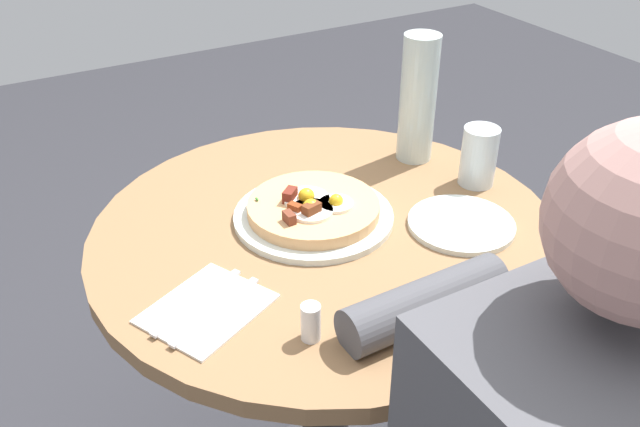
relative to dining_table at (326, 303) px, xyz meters
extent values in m
cylinder|color=olive|center=(0.00, 0.00, 0.15)|extent=(0.82, 0.82, 0.03)
cylinder|color=#333338|center=(0.00, 0.00, -0.20)|extent=(0.10, 0.10, 0.69)
cylinder|color=#4C4C51|center=(0.00, 0.28, 0.20)|extent=(0.26, 0.07, 0.07)
cylinder|color=silver|center=(0.01, -0.03, 0.18)|extent=(0.28, 0.28, 0.01)
cylinder|color=tan|center=(0.01, -0.03, 0.19)|extent=(0.23, 0.23, 0.02)
cylinder|color=white|center=(0.03, -0.01, 0.21)|extent=(0.07, 0.07, 0.01)
sphere|color=yellow|center=(0.03, -0.01, 0.21)|extent=(0.03, 0.03, 0.03)
cylinder|color=white|center=(-0.02, -0.01, 0.21)|extent=(0.06, 0.06, 0.01)
sphere|color=yellow|center=(-0.02, -0.01, 0.21)|extent=(0.02, 0.02, 0.02)
cylinder|color=white|center=(0.01, -0.05, 0.21)|extent=(0.08, 0.08, 0.01)
sphere|color=yellow|center=(0.01, -0.05, 0.21)|extent=(0.03, 0.03, 0.03)
cube|color=maroon|center=(0.04, -0.06, 0.21)|extent=(0.04, 0.03, 0.02)
cube|color=brown|center=(0.07, 0.00, 0.21)|extent=(0.01, 0.03, 0.02)
cube|color=maroon|center=(0.05, -0.02, 0.21)|extent=(0.02, 0.03, 0.02)
cube|color=brown|center=(0.03, 0.00, 0.21)|extent=(0.03, 0.02, 0.02)
cube|color=#387F2D|center=(0.03, -0.03, 0.21)|extent=(0.01, 0.01, 0.00)
cube|color=#387F2D|center=(0.09, -0.09, 0.21)|extent=(0.00, 0.01, 0.00)
cube|color=#387F2D|center=(0.02, -0.09, 0.21)|extent=(0.01, 0.01, 0.00)
cylinder|color=silver|center=(-0.20, 0.11, 0.17)|extent=(0.19, 0.19, 0.01)
cube|color=white|center=(0.26, 0.10, 0.17)|extent=(0.21, 0.20, 0.00)
cube|color=silver|center=(0.27, 0.09, 0.18)|extent=(0.17, 0.09, 0.00)
cube|color=silver|center=(0.25, 0.12, 0.18)|extent=(0.17, 0.09, 0.00)
cylinder|color=silver|center=(-0.33, 0.01, 0.23)|extent=(0.07, 0.07, 0.11)
cylinder|color=silver|center=(-0.29, -0.14, 0.30)|extent=(0.07, 0.07, 0.26)
cylinder|color=white|center=(0.16, 0.23, 0.20)|extent=(0.03, 0.03, 0.06)
camera|label=1|loc=(0.50, 0.85, 0.82)|focal=38.40mm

